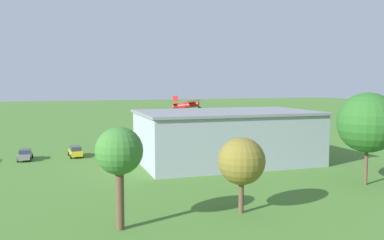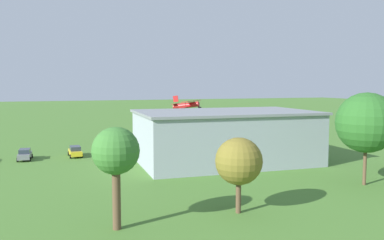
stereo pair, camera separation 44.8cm
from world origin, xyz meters
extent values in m
plane|color=#47752D|center=(0.00, 0.00, 0.00)|extent=(400.00, 400.00, 0.00)
cube|color=#99A3AD|center=(-5.12, 33.01, 3.57)|extent=(24.86, 15.84, 7.15)
cube|color=gray|center=(-5.12, 33.01, 7.32)|extent=(25.48, 16.45, 0.35)
cube|color=#384251|center=(-5.36, 25.43, 2.93)|extent=(8.54, 0.43, 5.86)
cylinder|color=#B21E1E|center=(-8.51, 5.26, 6.85)|extent=(5.20, 4.48, 1.82)
cone|color=black|center=(-10.97, 7.24, 6.45)|extent=(1.11, 1.10, 0.86)
cube|color=#B21E1E|center=(-9.02, 5.67, 6.60)|extent=(6.52, 7.61, 0.31)
cube|color=#B21E1E|center=(-9.40, 5.98, 7.76)|extent=(6.52, 7.61, 0.31)
cube|color=#B21E1E|center=(-6.65, 3.77, 8.22)|extent=(1.04, 0.86, 1.43)
cube|color=#B21E1E|center=(-6.54, 3.69, 7.17)|extent=(2.33, 2.59, 0.19)
cylinder|color=black|center=(-8.22, 6.25, 5.49)|extent=(0.59, 0.51, 0.64)
cylinder|color=black|center=(-9.41, 4.77, 5.49)|extent=(0.59, 0.51, 0.64)
cylinder|color=#332D28|center=(-7.50, 7.96, 7.18)|extent=(0.23, 0.21, 1.21)
cylinder|color=#332D28|center=(-10.92, 3.69, 7.18)|extent=(0.23, 0.21, 1.21)
cube|color=#23389E|center=(-16.21, 21.73, 0.68)|extent=(2.10, 4.52, 0.72)
cube|color=#2D3842|center=(-16.21, 21.73, 1.33)|extent=(1.71, 2.59, 0.59)
cylinder|color=black|center=(-16.90, 23.29, 0.32)|extent=(0.28, 0.66, 0.64)
cylinder|color=black|center=(-15.23, 23.12, 0.32)|extent=(0.28, 0.66, 0.64)
cylinder|color=black|center=(-17.19, 20.33, 0.32)|extent=(0.28, 0.66, 0.64)
cylinder|color=black|center=(-15.52, 20.16, 0.32)|extent=(0.28, 0.66, 0.64)
cube|color=white|center=(8.09, 20.10, 0.65)|extent=(2.30, 4.23, 0.67)
cube|color=#2D3842|center=(8.09, 20.10, 1.24)|extent=(1.82, 2.45, 0.50)
cylinder|color=black|center=(7.47, 21.58, 0.32)|extent=(0.32, 0.67, 0.64)
cylinder|color=black|center=(9.14, 21.32, 0.32)|extent=(0.32, 0.67, 0.64)
cylinder|color=black|center=(7.04, 18.88, 0.32)|extent=(0.32, 0.67, 0.64)
cylinder|color=black|center=(8.71, 18.62, 0.32)|extent=(0.32, 0.67, 0.64)
cube|color=gold|center=(15.18, 20.99, 0.67)|extent=(1.95, 4.44, 0.69)
cube|color=#2D3842|center=(15.18, 20.99, 1.34)|extent=(1.64, 2.52, 0.64)
cylinder|color=black|center=(14.25, 22.43, 0.32)|extent=(0.25, 0.65, 0.64)
cylinder|color=black|center=(15.96, 22.52, 0.32)|extent=(0.25, 0.65, 0.64)
cylinder|color=black|center=(14.41, 19.47, 0.32)|extent=(0.25, 0.65, 0.64)
cylinder|color=black|center=(16.12, 19.56, 0.32)|extent=(0.25, 0.65, 0.64)
cube|color=slate|center=(22.49, 21.43, 0.69)|extent=(1.94, 4.31, 0.74)
cube|color=#2D3842|center=(22.49, 21.43, 1.36)|extent=(1.63, 2.44, 0.60)
cylinder|color=black|center=(21.71, 22.91, 0.32)|extent=(0.25, 0.65, 0.64)
cylinder|color=black|center=(23.42, 22.82, 0.32)|extent=(0.25, 0.65, 0.64)
cylinder|color=black|center=(21.56, 20.05, 0.32)|extent=(0.25, 0.65, 0.64)
cylinder|color=black|center=(23.27, 19.95, 0.32)|extent=(0.25, 0.65, 0.64)
cylinder|color=#B23333|center=(-1.29, 16.44, 0.44)|extent=(0.34, 0.34, 0.87)
cylinder|color=beige|center=(-1.29, 16.44, 1.18)|extent=(0.40, 0.40, 0.62)
sphere|color=brown|center=(-1.29, 16.44, 1.61)|extent=(0.24, 0.24, 0.24)
cylinder|color=#B23333|center=(-11.93, 15.61, 0.41)|extent=(0.36, 0.36, 0.82)
cylinder|color=#B23333|center=(-11.93, 15.61, 1.12)|extent=(0.42, 0.42, 0.58)
sphere|color=#D8AD84|center=(-11.93, 15.61, 1.52)|extent=(0.22, 0.22, 0.22)
cylinder|color=#B23333|center=(-3.80, 19.30, 0.41)|extent=(0.37, 0.37, 0.82)
cylinder|color=beige|center=(-3.80, 19.30, 1.12)|extent=(0.44, 0.44, 0.58)
sphere|color=#9E704C|center=(-3.80, 19.30, 1.52)|extent=(0.22, 0.22, 0.22)
cylinder|color=navy|center=(0.79, 20.03, 0.41)|extent=(0.36, 0.36, 0.81)
cylinder|color=#33723F|center=(0.79, 20.03, 1.10)|extent=(0.43, 0.43, 0.57)
sphere|color=#9E704C|center=(0.79, 20.03, 1.50)|extent=(0.22, 0.22, 0.22)
cylinder|color=brown|center=(-14.56, 50.44, 2.53)|extent=(0.38, 0.38, 5.05)
sphere|color=#286023|center=(-14.56, 50.44, 7.08)|extent=(6.76, 6.76, 6.76)
cylinder|color=brown|center=(3.27, 54.75, 1.69)|extent=(0.47, 0.47, 3.38)
sphere|color=olive|center=(3.27, 54.75, 4.64)|extent=(4.18, 4.18, 4.18)
cylinder|color=brown|center=(14.04, 55.24, 2.56)|extent=(0.66, 0.66, 5.12)
sphere|color=#38722D|center=(14.04, 55.24, 6.23)|extent=(3.72, 3.72, 3.72)
camera|label=1|loc=(19.18, 86.23, 11.37)|focal=37.92mm
camera|label=2|loc=(18.76, 86.38, 11.37)|focal=37.92mm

